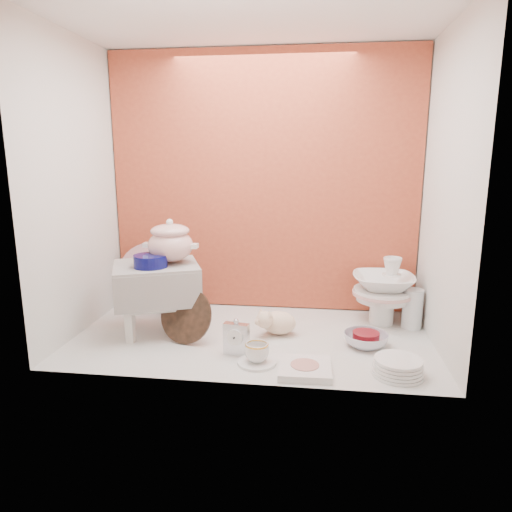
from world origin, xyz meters
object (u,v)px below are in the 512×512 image
(soup_tureen, at_px, (170,241))
(crystal_bowl, at_px, (366,340))
(plush_pig, at_px, (279,322))
(gold_rim_teacup, at_px, (257,352))
(step_stool, at_px, (157,298))
(dinner_plate_stack, at_px, (398,367))
(floral_platter, at_px, (151,274))
(porcelain_tower, at_px, (383,290))
(mantel_clock, at_px, (236,337))
(blue_white_vase, at_px, (178,289))

(soup_tureen, height_order, crystal_bowl, soup_tureen)
(plush_pig, distance_m, gold_rim_teacup, 0.36)
(step_stool, bearing_deg, soup_tureen, 7.22)
(soup_tureen, height_order, dinner_plate_stack, soup_tureen)
(floral_platter, distance_m, porcelain_tower, 1.38)
(gold_rim_teacup, bearing_deg, step_stool, 150.35)
(gold_rim_teacup, xyz_separation_m, porcelain_tower, (0.62, 0.60, 0.13))
(mantel_clock, distance_m, dinner_plate_stack, 0.72)
(mantel_clock, xyz_separation_m, dinner_plate_stack, (0.71, -0.11, -0.05))
(step_stool, distance_m, mantel_clock, 0.52)
(step_stool, distance_m, porcelain_tower, 1.21)
(floral_platter, relative_size, blue_white_vase, 1.50)
(mantel_clock, bearing_deg, dinner_plate_stack, -0.04)
(crystal_bowl, bearing_deg, soup_tureen, 174.15)
(crystal_bowl, bearing_deg, porcelain_tower, 70.81)
(plush_pig, height_order, dinner_plate_stack, plush_pig)
(soup_tureen, height_order, gold_rim_teacup, soup_tureen)
(blue_white_vase, xyz_separation_m, gold_rim_teacup, (0.56, -0.67, -0.07))
(blue_white_vase, relative_size, mantel_clock, 1.50)
(blue_white_vase, bearing_deg, dinner_plate_stack, -31.13)
(plush_pig, distance_m, crystal_bowl, 0.44)
(step_stool, relative_size, porcelain_tower, 1.12)
(crystal_bowl, distance_m, porcelain_tower, 0.39)
(blue_white_vase, height_order, crystal_bowl, blue_white_vase)
(soup_tureen, distance_m, floral_platter, 0.55)
(plush_pig, height_order, porcelain_tower, porcelain_tower)
(porcelain_tower, bearing_deg, blue_white_vase, 176.16)
(soup_tureen, bearing_deg, floral_platter, 123.64)
(plush_pig, bearing_deg, soup_tureen, 166.87)
(porcelain_tower, bearing_deg, floral_platter, 173.42)
(plush_pig, bearing_deg, crystal_bowl, -24.91)
(soup_tureen, bearing_deg, porcelain_tower, 11.89)
(plush_pig, relative_size, porcelain_tower, 0.60)
(floral_platter, relative_size, plush_pig, 1.72)
(blue_white_vase, bearing_deg, porcelain_tower, -3.84)
(step_stool, height_order, porcelain_tower, porcelain_tower)
(crystal_bowl, bearing_deg, floral_platter, 158.51)
(step_stool, height_order, crystal_bowl, step_stool)
(gold_rim_teacup, bearing_deg, plush_pig, 78.88)
(soup_tureen, height_order, porcelain_tower, soup_tureen)
(step_stool, height_order, floral_platter, floral_platter)
(plush_pig, xyz_separation_m, crystal_bowl, (0.43, -0.10, -0.03))
(soup_tureen, distance_m, crystal_bowl, 1.10)
(soup_tureen, relative_size, crystal_bowl, 1.28)
(floral_platter, relative_size, dinner_plate_stack, 1.81)
(dinner_plate_stack, distance_m, crystal_bowl, 0.31)
(step_stool, xyz_separation_m, porcelain_tower, (1.18, 0.27, 0.01))
(dinner_plate_stack, bearing_deg, crystal_bowl, 109.69)
(mantel_clock, bearing_deg, soup_tureen, 153.59)
(soup_tureen, distance_m, plush_pig, 0.70)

